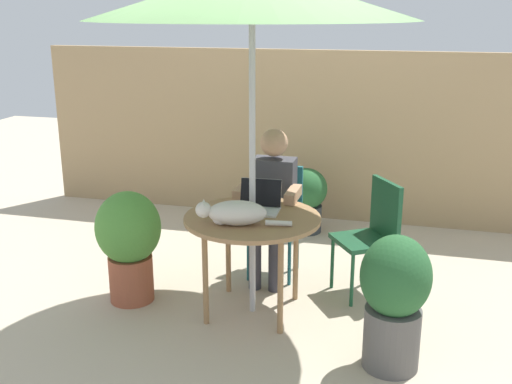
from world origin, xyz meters
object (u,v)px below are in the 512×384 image
object	(u,v)px
chair_occupied	(276,211)
laptop	(259,201)
potted_plant_by_chair	(129,239)
potted_plant_corner	(306,197)
person_seated	(272,197)
chair_empty	(374,228)
patio_table	(252,225)
cat	(233,213)
potted_plant_near_fence	(394,297)

from	to	relation	value
chair_occupied	laptop	size ratio (longest dim) A/B	2.90
potted_plant_by_chair	potted_plant_corner	bearing A→B (deg)	60.97
person_seated	potted_plant_by_chair	distance (m)	1.17
potted_plant_by_chair	chair_empty	bearing A→B (deg)	18.72
patio_table	cat	size ratio (longest dim) A/B	1.50
potted_plant_corner	potted_plant_near_fence	bearing A→B (deg)	-67.21
potted_plant_corner	chair_occupied	bearing A→B (deg)	-94.11
laptop	potted_plant_near_fence	size ratio (longest dim) A/B	0.36
cat	potted_plant_by_chair	world-z (taller)	cat
chair_occupied	potted_plant_by_chair	xyz separation A→B (m)	(-0.94, -0.82, -0.04)
chair_empty	potted_plant_by_chair	bearing A→B (deg)	-161.28
potted_plant_by_chair	potted_plant_corner	world-z (taller)	potted_plant_by_chair
chair_empty	person_seated	distance (m)	0.84
potted_plant_by_chair	laptop	bearing A→B (deg)	12.85
person_seated	potted_plant_near_fence	xyz separation A→B (m)	(1.02, -1.09, -0.23)
patio_table	potted_plant_by_chair	xyz separation A→B (m)	(-0.94, -0.06, -0.18)
potted_plant_near_fence	patio_table	bearing A→B (deg)	154.41
chair_occupied	potted_plant_near_fence	xyz separation A→B (m)	(1.02, -1.25, -0.06)
potted_plant_near_fence	potted_plant_corner	distance (m)	2.45
potted_plant_near_fence	potted_plant_corner	bearing A→B (deg)	112.79
person_seated	potted_plant_corner	size ratio (longest dim) A/B	1.92
person_seated	potted_plant_by_chair	bearing A→B (deg)	-144.98
cat	potted_plant_near_fence	distance (m)	1.19
patio_table	chair_empty	world-z (taller)	chair_empty
chair_empty	laptop	size ratio (longest dim) A/B	2.90
cat	patio_table	bearing A→B (deg)	69.07
person_seated	potted_plant_near_fence	bearing A→B (deg)	-46.87
person_seated	laptop	xyz separation A→B (m)	(0.01, -0.44, 0.10)
patio_table	chair_occupied	world-z (taller)	chair_occupied
laptop	potted_plant_by_chair	bearing A→B (deg)	-167.15
patio_table	potted_plant_near_fence	distance (m)	1.15
laptop	person_seated	bearing A→B (deg)	91.31
chair_occupied	patio_table	bearing A→B (deg)	-90.00
potted_plant_by_chair	potted_plant_corner	size ratio (longest dim) A/B	1.33
chair_empty	chair_occupied	bearing A→B (deg)	164.82
chair_occupied	potted_plant_by_chair	size ratio (longest dim) A/B	1.05
laptop	potted_plant_near_fence	bearing A→B (deg)	-32.64
potted_plant_by_chair	potted_plant_near_fence	bearing A→B (deg)	-12.37
patio_table	cat	xyz separation A→B (m)	(-0.08, -0.20, 0.15)
patio_table	chair_empty	xyz separation A→B (m)	(0.82, 0.54, -0.14)
cat	potted_plant_near_fence	xyz separation A→B (m)	(1.10, -0.29, -0.35)
chair_occupied	cat	world-z (taller)	cat
patio_table	potted_plant_by_chair	size ratio (longest dim) A/B	1.13
patio_table	chair_occupied	xyz separation A→B (m)	(0.00, 0.76, -0.14)
patio_table	potted_plant_corner	xyz separation A→B (m)	(0.07, 1.76, -0.31)
chair_occupied	cat	size ratio (longest dim) A/B	1.39
person_seated	potted_plant_by_chair	world-z (taller)	person_seated
cat	chair_empty	bearing A→B (deg)	39.61
potted_plant_corner	potted_plant_by_chair	bearing A→B (deg)	-119.03
cat	laptop	bearing A→B (deg)	76.35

